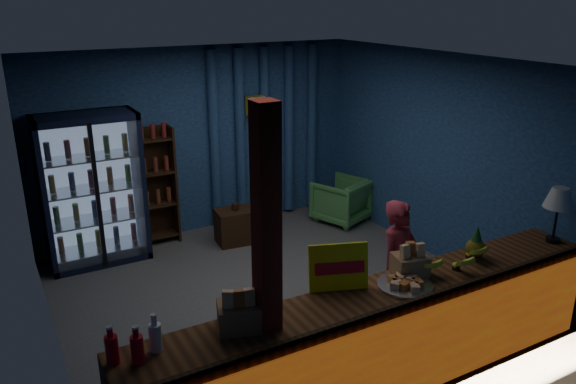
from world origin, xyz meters
name	(u,v)px	position (x,y,z in m)	size (l,w,h in m)	color
ground	(274,293)	(0.00, 0.00, 0.00)	(4.60, 4.60, 0.00)	#515154
room_walls	(273,161)	(0.00, 0.00, 1.57)	(4.60, 4.60, 4.60)	navy
counter	(380,342)	(0.00, -1.91, 0.48)	(4.40, 0.57, 0.99)	brown
support_post	(267,284)	(-1.05, -1.90, 1.30)	(0.16, 0.16, 2.60)	maroon
beverage_cooler	(92,190)	(-1.55, 1.92, 0.93)	(1.20, 0.62, 1.90)	black
bottle_shelf	(156,186)	(-0.70, 2.06, 0.79)	(0.50, 0.28, 1.60)	#372111
curtain_folds	(265,134)	(1.00, 2.14, 1.30)	(1.74, 0.14, 2.50)	navy
framed_picture	(257,105)	(0.85, 2.10, 1.75)	(0.36, 0.04, 0.28)	gold
shopkeeper	(398,268)	(0.72, -1.25, 0.69)	(0.51, 0.33, 1.39)	#9C2A3B
green_chair	(341,200)	(1.90, 1.43, 0.33)	(0.69, 0.71, 0.65)	#519F4F
side_table	(236,226)	(0.20, 1.49, 0.24)	(0.56, 0.43, 0.57)	#372111
yellow_sign	(339,267)	(-0.29, -1.68, 1.14)	(0.49, 0.26, 0.39)	yellow
soda_bottles	(135,344)	(-1.98, -1.81, 1.06)	(0.37, 0.17, 0.28)	red
snack_box_left	(239,314)	(-1.24, -1.81, 1.06)	(0.36, 0.33, 0.32)	#9B704B
snack_box_centre	(410,263)	(0.38, -1.78, 1.05)	(0.33, 0.29, 0.30)	#9B704B
pastry_tray	(405,284)	(0.21, -1.92, 0.98)	(0.46, 0.46, 0.08)	silver
banana_bunches	(454,260)	(0.80, -1.88, 1.03)	(0.78, 0.30, 0.17)	yellow
table_lamp	(559,200)	(2.05, -1.94, 1.39)	(0.28, 0.28, 0.56)	black
pineapple	(476,245)	(1.12, -1.82, 1.08)	(0.18, 0.18, 0.30)	olive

